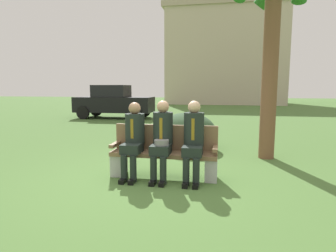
{
  "coord_description": "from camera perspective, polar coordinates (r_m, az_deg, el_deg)",
  "views": [
    {
      "loc": [
        1.2,
        -4.48,
        1.56
      ],
      "look_at": [
        0.22,
        0.64,
        0.85
      ],
      "focal_mm": 30.38,
      "sensor_mm": 36.0,
      "label": 1
    }
  ],
  "objects": [
    {
      "name": "park_bench",
      "position": [
        5.0,
        -0.74,
        -5.42
      ],
      "size": [
        1.84,
        0.44,
        0.9
      ],
      "color": "brown",
      "rests_on": "ground"
    },
    {
      "name": "parked_car_near",
      "position": [
        14.82,
        -10.8,
        4.81
      ],
      "size": [
        3.92,
        1.75,
        1.68
      ],
      "color": "black",
      "rests_on": "ground"
    },
    {
      "name": "seated_man_right",
      "position": [
        4.74,
        5.1,
        -2.13
      ],
      "size": [
        0.34,
        0.72,
        1.34
      ],
      "color": "#1E2823",
      "rests_on": "ground"
    },
    {
      "name": "seated_man_middle",
      "position": [
        4.82,
        -1.22,
        -2.01
      ],
      "size": [
        0.34,
        0.72,
        1.34
      ],
      "color": "#1E2823",
      "rests_on": "ground"
    },
    {
      "name": "shrub_near_bench",
      "position": [
        7.26,
        3.73,
        -0.96
      ],
      "size": [
        1.48,
        1.36,
        0.92
      ],
      "primitive_type": "ellipsoid",
      "color": "#355234",
      "rests_on": "ground"
    },
    {
      "name": "palm_tree_tall",
      "position": [
        6.78,
        20.35,
        21.59
      ],
      "size": [
        1.84,
        1.84,
        4.73
      ],
      "color": "brown",
      "rests_on": "ground"
    },
    {
      "name": "ground_plane",
      "position": [
        4.89,
        -4.06,
        -10.85
      ],
      "size": [
        80.0,
        80.0,
        0.0
      ],
      "primitive_type": "plane",
      "color": "#4A7034"
    },
    {
      "name": "seated_man_left",
      "position": [
        4.95,
        -6.94,
        -1.96
      ],
      "size": [
        0.34,
        0.72,
        1.3
      ],
      "color": "#1E2823",
      "rests_on": "ground"
    },
    {
      "name": "building_backdrop",
      "position": [
        29.44,
        11.3,
        13.55
      ],
      "size": [
        11.31,
        7.27,
        9.19
      ],
      "color": "beige",
      "rests_on": "ground"
    }
  ]
}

